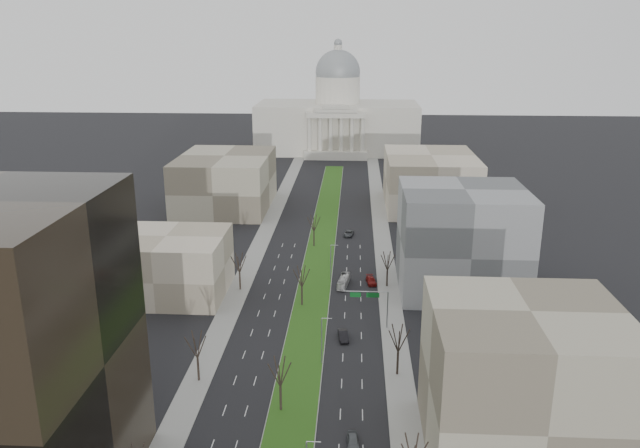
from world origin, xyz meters
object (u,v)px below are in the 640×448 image
at_px(car_grey_near, 353,441).
at_px(box_van, 344,281).
at_px(car_black, 343,336).
at_px(car_grey_far, 349,233).
at_px(car_red, 371,281).

xyz_separation_m(car_grey_near, box_van, (-2.60, 60.06, 0.41)).
height_order(car_black, car_grey_far, car_black).
bearing_deg(car_grey_near, car_black, 90.27).
relative_size(car_grey_near, car_black, 0.86).
bearing_deg(car_grey_far, car_grey_near, -79.86).
height_order(car_grey_far, box_van, box_van).
bearing_deg(car_black, car_grey_far, 82.13).
relative_size(car_black, car_grey_far, 0.94).
relative_size(car_red, car_grey_far, 0.97).
height_order(car_black, car_red, car_black).
relative_size(car_red, box_van, 0.63).
bearing_deg(car_black, car_red, 70.47).
bearing_deg(car_grey_far, car_black, -81.16).
xyz_separation_m(car_grey_near, car_red, (3.96, 61.78, 0.02)).
distance_m(car_grey_near, car_black, 32.87).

